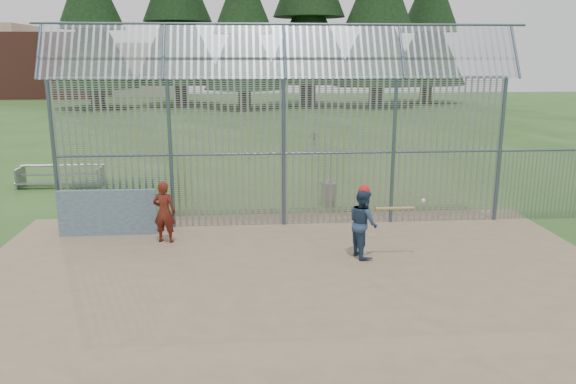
{
  "coord_description": "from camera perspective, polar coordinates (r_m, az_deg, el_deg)",
  "views": [
    {
      "loc": [
        -1.03,
        -11.33,
        4.55
      ],
      "look_at": [
        0.0,
        2.0,
        1.3
      ],
      "focal_mm": 35.0,
      "sensor_mm": 36.0,
      "label": 1
    }
  ],
  "objects": [
    {
      "name": "ground",
      "position": [
        12.26,
        0.73,
        -8.14
      ],
      "size": [
        120.0,
        120.0,
        0.0
      ],
      "primitive_type": "plane",
      "color": "#2D511E",
      "rests_on": "ground"
    },
    {
      "name": "bleacher",
      "position": [
        21.59,
        -22.08,
        1.59
      ],
      "size": [
        3.0,
        0.95,
        0.72
      ],
      "color": "gray",
      "rests_on": "ground"
    },
    {
      "name": "dugout_wall",
      "position": [
        15.19,
        -17.86,
        -2.01
      ],
      "size": [
        2.5,
        0.12,
        1.2
      ],
      "primitive_type": "cube",
      "color": "#38566B",
      "rests_on": "dirt_infield"
    },
    {
      "name": "backstop_fence",
      "position": [
        15.19,
        6.43,
        5.29
      ],
      "size": [
        20.09,
        0.81,
        5.3
      ],
      "color": "#47566B",
      "rests_on": "ground"
    },
    {
      "name": "dirt_infield",
      "position": [
        11.79,
        0.95,
        -8.99
      ],
      "size": [
        14.0,
        10.0,
        0.02
      ],
      "primitive_type": "cube",
      "color": "#756047",
      "rests_on": "ground"
    },
    {
      "name": "distant_buildings",
      "position": [
        71.36,
        -23.01,
        11.85
      ],
      "size": [
        26.5,
        10.5,
        8.0
      ],
      "color": "brown",
      "rests_on": "ground"
    },
    {
      "name": "batting_gear",
      "position": [
        12.82,
        8.51,
        -0.22
      ],
      "size": [
        1.48,
        0.42,
        0.57
      ],
      "color": "red",
      "rests_on": "ground"
    },
    {
      "name": "batter",
      "position": [
        13.0,
        7.63,
        -3.15
      ],
      "size": [
        0.78,
        0.9,
        1.6
      ],
      "primitive_type": "imported",
      "rotation": [
        0.0,
        0.0,
        1.82
      ],
      "color": "navy",
      "rests_on": "dirt_infield"
    },
    {
      "name": "trash_can",
      "position": [
        17.48,
        4.18,
        -0.17
      ],
      "size": [
        0.56,
        0.56,
        0.82
      ],
      "color": "gray",
      "rests_on": "ground"
    },
    {
      "name": "onlooker",
      "position": [
        14.21,
        -12.46,
        -2.0
      ],
      "size": [
        0.63,
        0.48,
        1.55
      ],
      "primitive_type": "imported",
      "rotation": [
        0.0,
        0.0,
        2.93
      ],
      "color": "maroon",
      "rests_on": "dirt_infield"
    },
    {
      "name": "bg_kid_seated",
      "position": [
        29.58,
        2.6,
        5.56
      ],
      "size": [
        0.49,
        0.37,
        0.78
      ],
      "primitive_type": "imported",
      "rotation": [
        0.0,
        0.0,
        2.68
      ],
      "color": "slate",
      "rests_on": "ground"
    }
  ]
}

